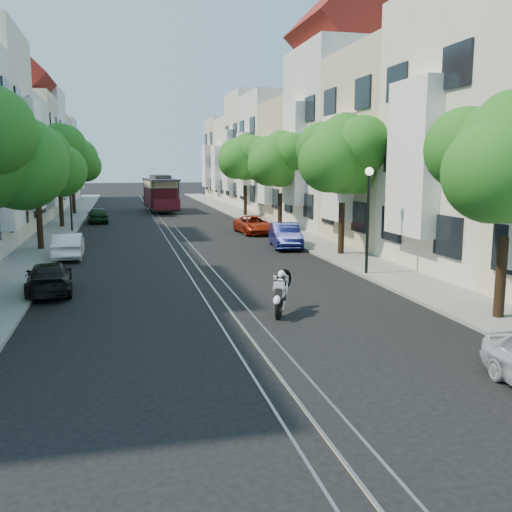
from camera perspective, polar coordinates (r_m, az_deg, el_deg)
ground at (r=45.01m, az=-9.28°, el=3.42°), size 200.00×200.00×0.00m
sidewalk_east at (r=46.07m, az=-0.23°, el=3.74°), size 2.50×80.00×0.12m
sidewalk_west at (r=45.09m, az=-18.52°, el=3.15°), size 2.50×80.00×0.12m
rail_left at (r=44.97m, az=-9.98°, el=3.41°), size 0.06×80.00×0.02m
rail_slot at (r=45.01m, az=-9.28°, el=3.43°), size 0.06×80.00×0.02m
rail_right at (r=45.05m, az=-8.58°, el=3.45°), size 0.06×80.00×0.02m
lane_line at (r=45.01m, az=-9.28°, el=3.42°), size 0.08×80.00×0.01m
townhouses_east at (r=47.05m, az=5.37°, el=10.06°), size 7.75×72.00×12.00m
tree_e_a at (r=17.14m, az=24.16°, el=8.40°), size 4.72×3.87×6.27m
tree_e_b at (r=27.67m, az=8.83°, el=9.75°), size 4.93×4.08×6.68m
tree_e_c at (r=38.09m, az=2.54°, el=9.44°), size 4.84×3.99×6.52m
tree_e_d at (r=48.77m, az=-1.02°, el=9.69°), size 5.01×4.16×6.85m
tree_w_b at (r=30.93m, az=-21.03°, el=8.56°), size 4.72×3.87×6.27m
tree_w_c at (r=41.86m, az=-19.08°, el=9.57°), size 5.13×4.28×7.09m
tree_w_d at (r=52.82m, az=-17.88°, el=8.93°), size 4.84×3.99×6.52m
lamp_east at (r=22.77m, az=11.17°, el=5.09°), size 0.32×0.32×4.16m
lamp_west at (r=38.85m, az=-18.11°, el=6.41°), size 0.32×0.32×4.16m
sportbike_rider at (r=16.78m, az=2.50°, el=-3.41°), size 0.98×1.63×1.32m
cable_car at (r=54.59m, az=-9.53°, el=6.34°), size 3.09×8.29×3.13m
parked_car_e_mid at (r=30.38m, az=2.94°, el=2.07°), size 1.92×4.13×1.31m
parked_car_e_far at (r=36.51m, az=-0.16°, el=3.14°), size 2.16×4.24×1.15m
parked_car_w_near at (r=20.80m, az=-19.97°, el=-2.08°), size 1.83×3.82×1.07m
parked_car_w_mid at (r=28.23m, az=-18.24°, el=0.98°), size 1.35×3.70×1.21m
parked_car_w_far at (r=44.99m, az=-15.55°, el=3.97°), size 1.77×3.67×1.21m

